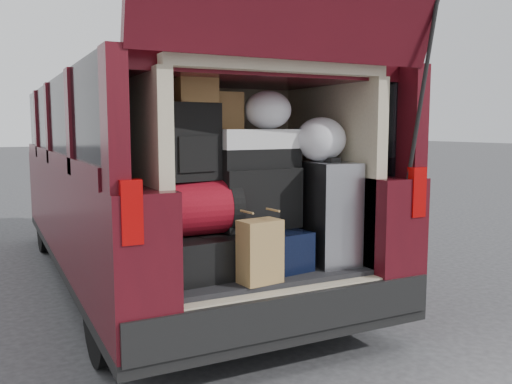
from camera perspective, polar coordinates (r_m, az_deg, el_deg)
ground at (r=3.43m, az=0.82°, el=-17.35°), size 80.00×80.00×0.00m
minivan at (r=4.88m, az=-9.28°, el=0.91°), size 1.90×5.35×2.77m
load_floor at (r=3.56m, az=-1.26°, el=-11.69°), size 1.24×1.05×0.55m
black_hardshell at (r=3.22m, az=-6.93°, el=-6.47°), size 0.47×0.62×0.24m
navy_hardshell at (r=3.33m, az=0.32°, el=-5.95°), size 0.51×0.60×0.24m
silver_roller at (r=3.46m, az=7.51°, el=-2.14°), size 0.30×0.45×0.64m
kraft_bag at (r=3.00m, az=0.42°, el=-6.28°), size 0.25×0.17×0.35m
red_duffel at (r=3.14m, az=-6.28°, el=-1.67°), size 0.49×0.32×0.32m
black_soft_case at (r=3.35m, az=-0.15°, el=-0.62°), size 0.54×0.35×0.37m
backpack at (r=3.13m, az=-6.88°, el=5.26°), size 0.33×0.23×0.44m
twotone_duffel at (r=3.34m, az=-0.18°, el=4.59°), size 0.55×0.31×0.24m
grocery_sack_lower at (r=3.14m, az=-6.42°, el=11.15°), size 0.23×0.19×0.20m
grocery_sack_upper at (r=3.31m, az=-3.73°, el=8.53°), size 0.24×0.21×0.22m
plastic_bag_center at (r=3.36m, az=1.25°, el=8.63°), size 0.33×0.31×0.24m
plastic_bag_right at (r=3.44m, az=6.85°, el=5.51°), size 0.34×0.32×0.28m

